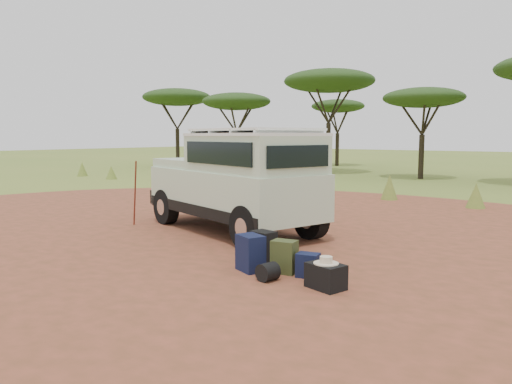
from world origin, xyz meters
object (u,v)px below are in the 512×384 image
Objects in this scene: backpack_navy at (250,253)px; duffel_navy at (308,265)px; hard_case at (326,276)px; backpack_black at (264,247)px; backpack_olive at (284,257)px; safari_vehicle at (236,183)px; walking_staff at (135,194)px.

backpack_navy is 1.01m from duffel_navy.
hard_case is (0.53, -0.37, -0.01)m from duffel_navy.
backpack_black reaches higher than backpack_olive.
safari_vehicle is 3.84m from backpack_olive.
walking_staff is at bearing 155.81° from backpack_olive.
backpack_black is 0.62m from backpack_navy.
duffel_navy is at bearing 160.54° from hard_case.
backpack_navy is (4.90, -1.64, -0.52)m from walking_staff.
hard_case is at bearing -12.07° from backpack_black.
backpack_olive is 1.03m from hard_case.
backpack_olive is at bearing 46.77° from backpack_navy.
backpack_olive is at bearing 170.51° from duffel_navy.
walking_staff is 2.73× the size of backpack_navy.
hard_case is (1.66, -0.71, -0.10)m from backpack_black.
duffel_navy is 0.64m from hard_case.
duffel_navy is (5.87, -1.38, -0.63)m from walking_staff.
backpack_navy is (0.16, -0.60, 0.02)m from backpack_black.
backpack_olive is at bearing 175.87° from hard_case.
safari_vehicle reaches higher than duffel_navy.
safari_vehicle is 4.19m from duffel_navy.
safari_vehicle is at bearing 160.70° from hard_case.
hard_case is at bearing -80.52° from walking_staff.
walking_staff is 2.94× the size of backpack_black.
backpack_black is at bearing 172.34° from hard_case.
walking_staff reaches higher than backpack_olive.
backpack_navy is 1.51m from hard_case.
duffel_navy reaches higher than hard_case.
safari_vehicle is at bearing 149.25° from backpack_black.
backpack_black reaches higher than hard_case.
safari_vehicle is 2.72m from walking_staff.
hard_case is (3.87, -2.69, -0.99)m from safari_vehicle.
backpack_olive is at bearing -79.72° from walking_staff.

